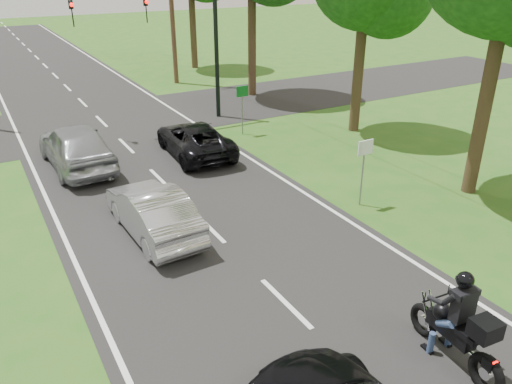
% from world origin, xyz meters
% --- Properties ---
extents(ground, '(140.00, 140.00, 0.00)m').
position_xyz_m(ground, '(0.00, 0.00, 0.00)').
color(ground, '#265718').
rests_on(ground, ground).
extents(road, '(8.00, 100.00, 0.01)m').
position_xyz_m(road, '(0.00, 10.00, 0.01)').
color(road, black).
rests_on(road, ground).
extents(cross_road, '(60.00, 7.00, 0.01)m').
position_xyz_m(cross_road, '(0.00, 16.00, 0.01)').
color(cross_road, black).
rests_on(cross_road, ground).
extents(motorcycle_rider, '(0.68, 2.31, 1.99)m').
position_xyz_m(motorcycle_rider, '(1.78, -3.08, 0.78)').
color(motorcycle_rider, black).
rests_on(motorcycle_rider, ground).
extents(dark_suv, '(2.38, 4.63, 1.25)m').
position_xyz_m(dark_suv, '(2.07, 9.68, 0.64)').
color(dark_suv, black).
rests_on(dark_suv, road).
extents(silver_sedan, '(1.60, 4.17, 1.36)m').
position_xyz_m(silver_sedan, '(-1.45, 4.47, 0.69)').
color(silver_sedan, '#BDBCC2').
rests_on(silver_sedan, road).
extents(silver_suv, '(2.15, 4.94, 1.66)m').
position_xyz_m(silver_suv, '(-2.20, 10.57, 0.84)').
color(silver_suv, '#9A9DA1').
rests_on(silver_suv, road).
extents(traffic_signal, '(6.38, 0.44, 6.00)m').
position_xyz_m(traffic_signal, '(3.34, 14.00, 4.14)').
color(traffic_signal, black).
rests_on(traffic_signal, ground).
extents(sign_white, '(0.55, 0.07, 2.12)m').
position_xyz_m(sign_white, '(4.70, 2.98, 1.60)').
color(sign_white, slate).
rests_on(sign_white, ground).
extents(sign_green, '(0.55, 0.07, 2.12)m').
position_xyz_m(sign_green, '(4.90, 10.98, 1.60)').
color(sign_green, slate).
rests_on(sign_green, ground).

